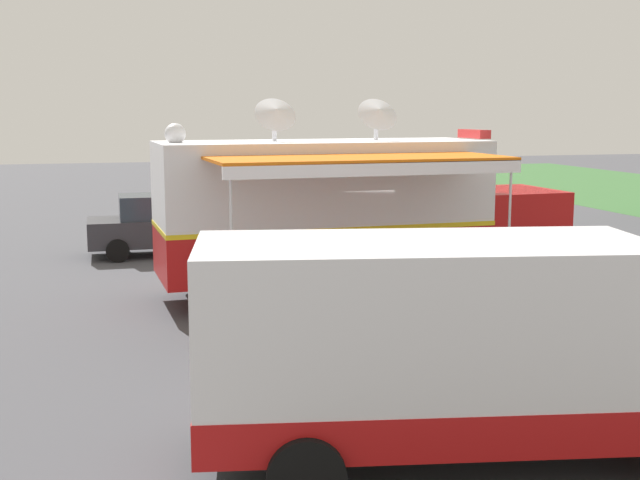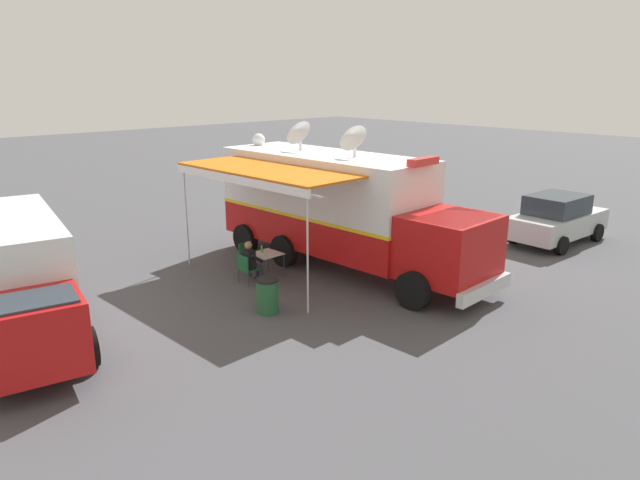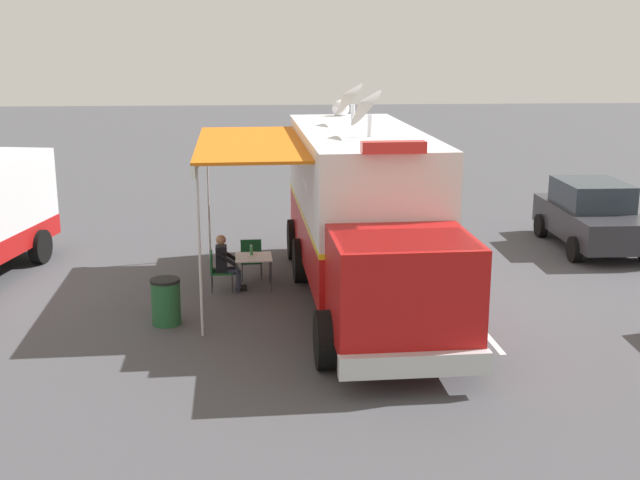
{
  "view_description": "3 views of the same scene",
  "coord_description": "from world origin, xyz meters",
  "px_view_note": "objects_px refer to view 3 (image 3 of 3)",
  "views": [
    {
      "loc": [
        17.44,
        -4.91,
        4.18
      ],
      "look_at": [
        1.18,
        -0.38,
        1.5
      ],
      "focal_mm": 46.2,
      "sensor_mm": 36.0,
      "label": 1
    },
    {
      "loc": [
        12.32,
        13.03,
        5.8
      ],
      "look_at": [
        1.12,
        1.01,
        1.13
      ],
      "focal_mm": 32.39,
      "sensor_mm": 36.0,
      "label": 2
    },
    {
      "loc": [
        2.05,
        17.18,
        5.42
      ],
      "look_at": [
        0.91,
        0.78,
        1.29
      ],
      "focal_mm": 45.43,
      "sensor_mm": 36.0,
      "label": 3
    }
  ],
  "objects_px": {
    "seated_responder": "(226,261)",
    "water_bottle": "(251,250)",
    "trash_bin": "(166,302)",
    "command_truck": "(363,208)",
    "car_far_corner": "(592,215)",
    "folding_chair_beside_table": "(251,256)",
    "folding_table": "(254,259)",
    "folding_chair_at_table": "(217,268)"
  },
  "relations": [
    {
      "from": "trash_bin",
      "to": "car_far_corner",
      "type": "xyz_separation_m",
      "value": [
        -10.51,
        -5.16,
        0.42
      ]
    },
    {
      "from": "car_far_corner",
      "to": "folding_chair_beside_table",
      "type": "bearing_deg",
      "value": 13.36
    },
    {
      "from": "water_bottle",
      "to": "trash_bin",
      "type": "height_order",
      "value": "water_bottle"
    },
    {
      "from": "water_bottle",
      "to": "command_truck",
      "type": "bearing_deg",
      "value": 158.06
    },
    {
      "from": "command_truck",
      "to": "trash_bin",
      "type": "height_order",
      "value": "command_truck"
    },
    {
      "from": "command_truck",
      "to": "car_far_corner",
      "type": "distance_m",
      "value": 7.61
    },
    {
      "from": "folding_table",
      "to": "water_bottle",
      "type": "height_order",
      "value": "water_bottle"
    },
    {
      "from": "folding_chair_beside_table",
      "to": "car_far_corner",
      "type": "height_order",
      "value": "car_far_corner"
    },
    {
      "from": "seated_responder",
      "to": "water_bottle",
      "type": "bearing_deg",
      "value": -157.73
    },
    {
      "from": "folding_table",
      "to": "trash_bin",
      "type": "bearing_deg",
      "value": 52.71
    },
    {
      "from": "folding_chair_at_table",
      "to": "folding_chair_beside_table",
      "type": "distance_m",
      "value": 1.2
    },
    {
      "from": "command_truck",
      "to": "folding_table",
      "type": "height_order",
      "value": "command_truck"
    },
    {
      "from": "water_bottle",
      "to": "seated_responder",
      "type": "xyz_separation_m",
      "value": [
        0.56,
        0.23,
        -0.18
      ]
    },
    {
      "from": "folding_chair_at_table",
      "to": "car_far_corner",
      "type": "height_order",
      "value": "car_far_corner"
    },
    {
      "from": "folding_table",
      "to": "car_far_corner",
      "type": "bearing_deg",
      "value": -161.45
    },
    {
      "from": "folding_chair_at_table",
      "to": "folding_chair_beside_table",
      "type": "height_order",
      "value": "same"
    },
    {
      "from": "folding_table",
      "to": "folding_chair_beside_table",
      "type": "distance_m",
      "value": 0.87
    },
    {
      "from": "water_bottle",
      "to": "trash_bin",
      "type": "relative_size",
      "value": 0.25
    },
    {
      "from": "folding_chair_at_table",
      "to": "trash_bin",
      "type": "bearing_deg",
      "value": 67.43
    },
    {
      "from": "water_bottle",
      "to": "seated_responder",
      "type": "distance_m",
      "value": 0.64
    },
    {
      "from": "water_bottle",
      "to": "seated_responder",
      "type": "relative_size",
      "value": 0.18
    },
    {
      "from": "folding_chair_at_table",
      "to": "seated_responder",
      "type": "height_order",
      "value": "seated_responder"
    },
    {
      "from": "trash_bin",
      "to": "folding_chair_beside_table",
      "type": "bearing_deg",
      "value": -117.83
    },
    {
      "from": "car_far_corner",
      "to": "trash_bin",
      "type": "bearing_deg",
      "value": 26.16
    },
    {
      "from": "command_truck",
      "to": "trash_bin",
      "type": "relative_size",
      "value": 10.52
    },
    {
      "from": "water_bottle",
      "to": "car_far_corner",
      "type": "height_order",
      "value": "car_far_corner"
    },
    {
      "from": "trash_bin",
      "to": "seated_responder",
      "type": "bearing_deg",
      "value": -116.74
    },
    {
      "from": "folding_table",
      "to": "folding_chair_beside_table",
      "type": "bearing_deg",
      "value": -85.63
    },
    {
      "from": "folding_chair_beside_table",
      "to": "water_bottle",
      "type": "bearing_deg",
      "value": 91.47
    },
    {
      "from": "command_truck",
      "to": "seated_responder",
      "type": "distance_m",
      "value": 3.28
    },
    {
      "from": "command_truck",
      "to": "water_bottle",
      "type": "height_order",
      "value": "command_truck"
    },
    {
      "from": "trash_bin",
      "to": "command_truck",
      "type": "bearing_deg",
      "value": -160.78
    },
    {
      "from": "folding_table",
      "to": "folding_chair_at_table",
      "type": "height_order",
      "value": "folding_chair_at_table"
    },
    {
      "from": "command_truck",
      "to": "water_bottle",
      "type": "xyz_separation_m",
      "value": [
        2.36,
        -0.95,
        -1.11
      ]
    },
    {
      "from": "folding_chair_at_table",
      "to": "car_far_corner",
      "type": "distance_m",
      "value": 10.11
    },
    {
      "from": "water_bottle",
      "to": "car_far_corner",
      "type": "distance_m",
      "value": 9.32
    },
    {
      "from": "water_bottle",
      "to": "folding_chair_at_table",
      "type": "distance_m",
      "value": 0.85
    },
    {
      "from": "seated_responder",
      "to": "trash_bin",
      "type": "xyz_separation_m",
      "value": [
        1.06,
        2.11,
        -0.2
      ]
    },
    {
      "from": "folding_table",
      "to": "folding_chair_at_table",
      "type": "bearing_deg",
      "value": 6.76
    },
    {
      "from": "folding_table",
      "to": "car_far_corner",
      "type": "relative_size",
      "value": 0.2
    },
    {
      "from": "water_bottle",
      "to": "folding_chair_beside_table",
      "type": "bearing_deg",
      "value": -88.53
    },
    {
      "from": "folding_chair_at_table",
      "to": "trash_bin",
      "type": "xyz_separation_m",
      "value": [
        0.87,
        2.1,
        -0.06
      ]
    }
  ]
}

